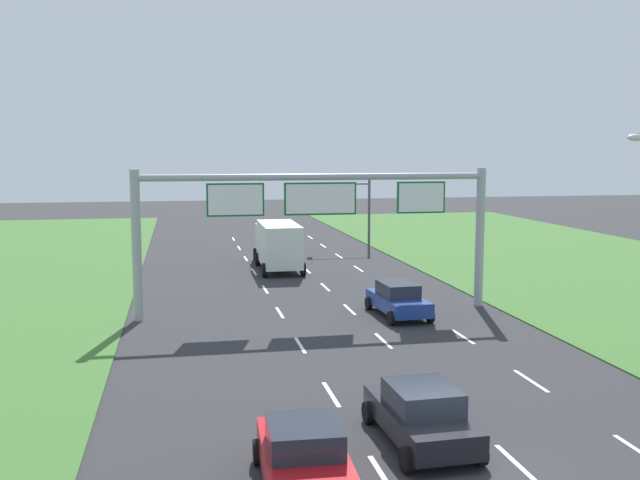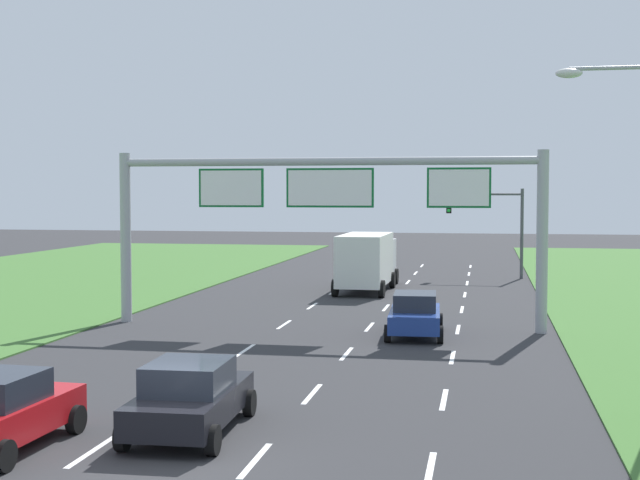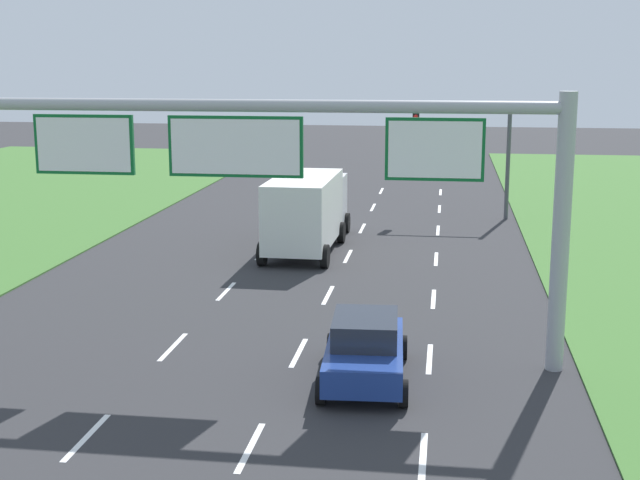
{
  "view_description": "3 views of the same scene",
  "coord_description": "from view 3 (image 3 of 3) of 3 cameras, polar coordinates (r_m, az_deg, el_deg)",
  "views": [
    {
      "loc": [
        -6.41,
        -15.74,
        7.79
      ],
      "look_at": [
        0.04,
        16.93,
        3.66
      ],
      "focal_mm": 40.0,
      "sensor_mm": 36.0,
      "label": 1
    },
    {
      "loc": [
        6.25,
        -17.1,
        5.4
      ],
      "look_at": [
        -0.28,
        18.1,
        3.46
      ],
      "focal_mm": 50.0,
      "sensor_mm": 36.0,
      "label": 2
    },
    {
      "loc": [
        5.54,
        -4.54,
        7.78
      ],
      "look_at": [
        1.93,
        20.81,
        2.53
      ],
      "focal_mm": 50.0,
      "sensor_mm": 36.0,
      "label": 3
    }
  ],
  "objects": [
    {
      "name": "lane_dashes_inner_left",
      "position": [
        22.26,
        -11.72,
        -9.12
      ],
      "size": [
        0.14,
        68.4,
        0.01
      ],
      "color": "white",
      "rests_on": "ground_plane"
    },
    {
      "name": "car_lead_silver",
      "position": [
        21.97,
        2.9,
        -6.94
      ],
      "size": [
        2.31,
        4.48,
        1.61
      ],
      "rotation": [
        0.0,
        0.0,
        0.05
      ],
      "color": "navy",
      "rests_on": "ground_plane"
    },
    {
      "name": "sign_gantry",
      "position": [
        23.02,
        -5.64,
        4.45
      ],
      "size": [
        17.24,
        0.44,
        7.0
      ],
      "color": "#9EA0A5",
      "rests_on": "ground_plane"
    },
    {
      "name": "lane_dashes_inner_right",
      "position": [
        21.37,
        -2.72,
        -9.77
      ],
      "size": [
        0.14,
        68.4,
        0.01
      ],
      "color": "white",
      "rests_on": "ground_plane"
    },
    {
      "name": "lane_dashes_slip",
      "position": [
        21.03,
        6.84,
        -10.21
      ],
      "size": [
        0.14,
        68.4,
        0.01
      ],
      "color": "white",
      "rests_on": "ground_plane"
    },
    {
      "name": "traffic_light_mast",
      "position": [
        44.14,
        9.48,
        6.33
      ],
      "size": [
        4.76,
        0.49,
        5.6
      ],
      "color": "#47494F",
      "rests_on": "ground_plane"
    },
    {
      "name": "box_truck",
      "position": [
        36.65,
        -0.79,
        2.03
      ],
      "size": [
        2.78,
        8.2,
        3.12
      ],
      "rotation": [
        0.0,
        0.0,
        -0.01
      ],
      "color": "silver",
      "rests_on": "ground_plane"
    }
  ]
}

